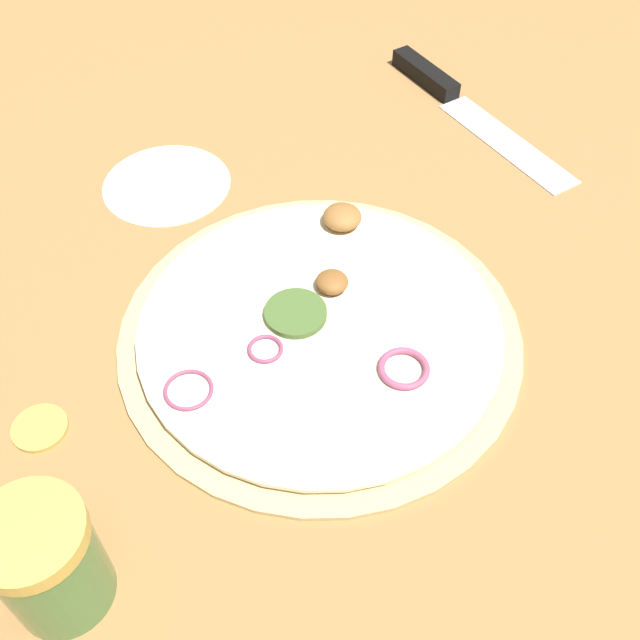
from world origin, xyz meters
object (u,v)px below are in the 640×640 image
(knife, at_px, (449,94))
(spice_jar, at_px, (48,562))
(loose_cap, at_px, (39,427))
(pizza, at_px, (320,328))

(knife, relative_size, spice_jar, 3.11)
(knife, xyz_separation_m, spice_jar, (-0.57, -0.21, 0.04))
(spice_jar, bearing_deg, loose_cap, 70.57)
(pizza, bearing_deg, loose_cap, 163.41)
(spice_jar, bearing_deg, pizza, 12.30)
(knife, bearing_deg, loose_cap, -71.73)
(knife, distance_m, loose_cap, 0.54)
(pizza, distance_m, loose_cap, 0.22)
(knife, xyz_separation_m, loose_cap, (-0.53, -0.10, -0.00))
(pizza, relative_size, loose_cap, 7.94)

